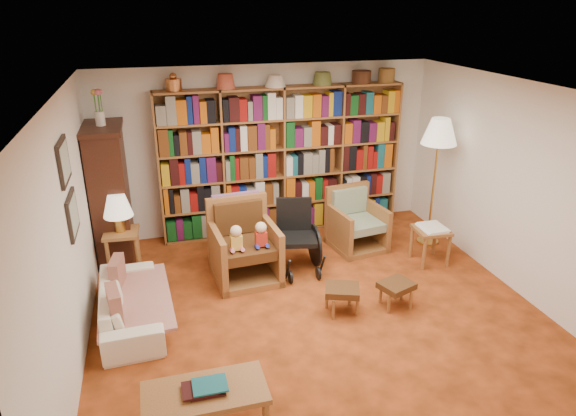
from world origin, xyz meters
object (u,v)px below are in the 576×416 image
object	(u,v)px
floor_lamp	(439,137)
footstool_a	(342,292)
wheelchair	(297,238)
coffee_table	(205,395)
side_table_lamp	(122,241)
side_table_papers	(431,234)
sofa	(131,303)
armchair_leather	(243,245)
footstool_b	(396,287)
armchair_sage	(355,224)

from	to	relation	value
floor_lamp	footstool_a	bearing A→B (deg)	-143.41
wheelchair	coffee_table	distance (m)	2.91
floor_lamp	side_table_lamp	bearing A→B (deg)	176.80
side_table_lamp	wheelchair	distance (m)	2.26
side_table_papers	coffee_table	xyz separation A→B (m)	(-3.28, -2.19, -0.06)
sofa	side_table_lamp	world-z (taller)	side_table_lamp
armchair_leather	wheelchair	distance (m)	0.71
sofa	footstool_a	size ratio (longest dim) A/B	3.33
coffee_table	footstool_b	bearing A→B (deg)	28.88
floor_lamp	footstool_b	world-z (taller)	floor_lamp
wheelchair	footstool_a	world-z (taller)	wheelchair
sofa	footstool_b	xyz separation A→B (m)	(2.96, -0.49, 0.03)
armchair_leather	armchair_sage	bearing A→B (deg)	14.17
sofa	armchair_sage	world-z (taller)	armchair_sage
floor_lamp	armchair_leather	bearing A→B (deg)	-175.37
wheelchair	footstool_a	size ratio (longest dim) A/B	2.02
side_table_papers	floor_lamp	bearing A→B (deg)	61.45
side_table_papers	coffee_table	bearing A→B (deg)	-146.26
armchair_sage	armchair_leather	bearing A→B (deg)	-165.83
side_table_papers	armchair_leather	bearing A→B (deg)	172.57
footstool_b	side_table_papers	bearing A→B (deg)	43.81
side_table_papers	footstool_a	xyz separation A→B (m)	(-1.58, -0.85, -0.14)
wheelchair	sofa	bearing A→B (deg)	-161.05
armchair_leather	sofa	bearing A→B (deg)	-152.38
side_table_lamp	floor_lamp	bearing A→B (deg)	-3.20
sofa	side_table_papers	bearing A→B (deg)	-86.65
coffee_table	footstool_a	bearing A→B (deg)	38.40
side_table_lamp	side_table_papers	distance (m)	4.08
footstool_b	side_table_lamp	bearing A→B (deg)	151.12
sofa	side_table_lamp	size ratio (longest dim) A/B	2.70
armchair_leather	side_table_papers	xyz separation A→B (m)	(2.50, -0.33, -0.00)
floor_lamp	footstool_a	world-z (taller)	floor_lamp
footstool_a	coffee_table	size ratio (longest dim) A/B	0.46
coffee_table	sofa	bearing A→B (deg)	109.24
footstool_a	sofa	bearing A→B (deg)	169.33
side_table_papers	coffee_table	distance (m)	3.94
sofa	footstool_a	xyz separation A→B (m)	(2.32, -0.44, 0.04)
footstool_b	floor_lamp	bearing A→B (deg)	49.55
sofa	armchair_leather	world-z (taller)	armchair_leather
footstool_b	armchair_leather	bearing A→B (deg)	141.90
footstool_a	wheelchair	bearing A→B (deg)	100.19
side_table_lamp	armchair_leather	distance (m)	1.57
side_table_papers	footstool_b	world-z (taller)	side_table_papers
armchair_sage	side_table_papers	bearing A→B (deg)	-43.96
armchair_leather	footstool_a	xyz separation A→B (m)	(0.91, -1.17, -0.15)
side_table_lamp	floor_lamp	distance (m)	4.46
footstool_a	armchair_leather	bearing A→B (deg)	127.97
side_table_papers	footstool_b	xyz separation A→B (m)	(-0.94, -0.90, -0.15)
floor_lamp	footstool_a	xyz separation A→B (m)	(-1.88, -1.40, -1.33)
floor_lamp	side_table_papers	bearing A→B (deg)	-118.55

